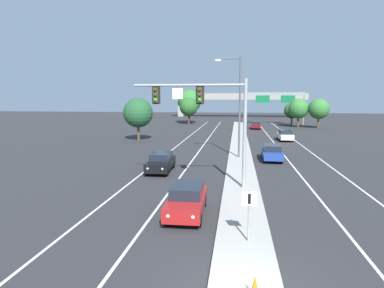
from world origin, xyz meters
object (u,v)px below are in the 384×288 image
tree_far_left_a (138,113)px  tree_far_right_c (292,111)px  car_receding_blue (272,152)px  tree_far_right_b (319,109)px  tree_far_left_c (189,107)px  car_oncoming_red (187,199)px  tree_far_left_b (190,101)px  car_receding_white (285,135)px  car_oncoming_black (161,162)px  highway_sign_gantry (275,98)px  median_sign_post (249,208)px  car_receding_darkred (256,125)px  street_lamp_median (238,101)px  tree_far_right_a (299,109)px  overhead_signal_mast (208,110)px  traffic_cone_median_nose (255,288)px

tree_far_left_a → tree_far_right_c: 39.88m
car_receding_blue → tree_far_left_a: bearing=144.1°
tree_far_right_b → tree_far_left_c: bearing=166.9°
car_oncoming_red → tree_far_left_b: 63.02m
car_receding_blue → car_receding_white: (3.44, 15.57, 0.00)m
car_oncoming_red → car_oncoming_black: bearing=111.0°
highway_sign_gantry → tree_far_right_c: size_ratio=2.59×
car_receding_blue → highway_sign_gantry: highway_sign_gantry is taller
median_sign_post → car_receding_darkred: size_ratio=0.49×
median_sign_post → street_lamp_median: size_ratio=0.22×
car_receding_darkred → highway_sign_gantry: bearing=67.9°
tree_far_right_a → tree_far_right_b: bearing=-19.3°
car_oncoming_red → median_sign_post: bearing=-45.4°
car_receding_white → tree_far_right_b: 23.38m
car_receding_blue → car_oncoming_black: bearing=-147.1°
car_oncoming_black → street_lamp_median: bearing=47.9°
car_receding_darkred → tree_far_right_b: bearing=15.1°
overhead_signal_mast → tree_far_left_a: size_ratio=1.23×
traffic_cone_median_nose → car_oncoming_black: bearing=112.3°
car_receding_darkred → tree_far_right_c: tree_far_right_c is taller
traffic_cone_median_nose → tree_far_left_b: tree_far_left_b is taller
car_oncoming_red → tree_far_right_b: 56.04m
car_receding_blue → tree_far_left_c: bearing=109.0°
tree_far_left_b → tree_far_right_c: 24.08m
car_receding_white → tree_far_left_a: tree_far_left_a is taller
car_receding_blue → car_receding_darkred: size_ratio=0.99×
traffic_cone_median_nose → overhead_signal_mast: bearing=101.7°
median_sign_post → tree_far_right_b: 58.04m
tree_far_left_c → tree_far_left_b: 3.35m
highway_sign_gantry → tree_far_right_c: bearing=-36.0°
tree_far_right_a → tree_far_left_a: bearing=-136.6°
car_receding_blue → car_receding_white: size_ratio=1.00×
highway_sign_gantry → tree_far_right_b: bearing=-47.8°
street_lamp_median → car_receding_blue: 6.08m
car_oncoming_red → tree_far_left_a: size_ratio=0.74×
car_receding_darkred → highway_sign_gantry: size_ratio=0.34×
tree_far_left_a → median_sign_post: bearing=-65.2°
overhead_signal_mast → street_lamp_median: 11.58m
car_receding_darkred → highway_sign_gantry: highway_sign_gantry is taller
tree_far_left_c → tree_far_left_b: tree_far_left_b is taller
tree_far_left_c → tree_far_right_c: tree_far_left_c is taller
median_sign_post → car_receding_blue: 19.33m
street_lamp_median → tree_far_left_c: 44.04m
highway_sign_gantry → tree_far_left_a: highway_sign_gantry is taller
overhead_signal_mast → tree_far_right_b: overhead_signal_mast is taller
street_lamp_median → tree_far_right_c: bearing=74.0°
car_receding_white → tree_far_right_a: tree_far_right_a is taller
tree_far_right_b → tree_far_left_b: bearing=161.2°
tree_far_left_c → tree_far_left_b: bearing=94.9°
overhead_signal_mast → tree_far_left_b: size_ratio=0.92×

